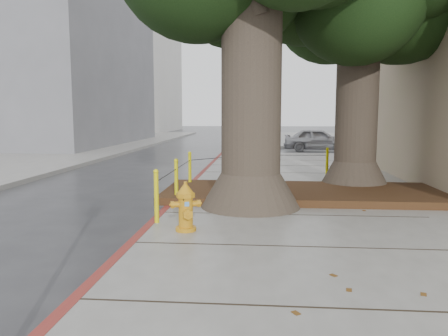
# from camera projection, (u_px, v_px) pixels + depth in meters

# --- Properties ---
(ground) EXTENTS (140.00, 140.00, 0.00)m
(ground) POSITION_uv_depth(u_px,v_px,m) (267.00, 256.00, 6.31)
(ground) COLOR #28282B
(ground) RESTS_ON ground
(sidewalk_far) EXTENTS (16.00, 20.00, 0.15)m
(sidewalk_far) POSITION_uv_depth(u_px,v_px,m) (336.00, 139.00, 35.46)
(sidewalk_far) COLOR slate
(sidewalk_far) RESTS_ON ground
(curb_red) EXTENTS (0.14, 26.00, 0.16)m
(curb_red) POSITION_uv_depth(u_px,v_px,m) (167.00, 210.00, 8.94)
(curb_red) COLOR maroon
(curb_red) RESTS_ON ground
(planter_bed) EXTENTS (6.40, 2.60, 0.16)m
(planter_bed) POSITION_uv_depth(u_px,v_px,m) (304.00, 193.00, 10.06)
(planter_bed) COLOR black
(planter_bed) RESTS_ON sidewalk_main
(building_far_grey) EXTENTS (12.00, 16.00, 12.00)m
(building_far_grey) POSITION_uv_depth(u_px,v_px,m) (34.00, 53.00, 28.59)
(building_far_grey) COLOR slate
(building_far_grey) RESTS_ON ground
(building_far_white) EXTENTS (12.00, 18.00, 15.00)m
(building_far_white) POSITION_uv_depth(u_px,v_px,m) (118.00, 68.00, 51.32)
(building_far_white) COLOR silver
(building_far_white) RESTS_ON ground
(bollard_ring) EXTENTS (3.79, 5.39, 0.95)m
(bollard_ring) POSITION_uv_depth(u_px,v_px,m) (229.00, 171.00, 10.63)
(bollard_ring) COLOR yellow
(bollard_ring) RESTS_ON sidewalk_main
(fire_hydrant) EXTENTS (0.43, 0.43, 0.81)m
(fire_hydrant) POSITION_uv_depth(u_px,v_px,m) (186.00, 207.00, 7.05)
(fire_hydrant) COLOR orange
(fire_hydrant) RESTS_ON sidewalk_main
(car_silver) EXTENTS (3.89, 1.92, 1.28)m
(car_silver) POSITION_uv_depth(u_px,v_px,m) (318.00, 140.00, 24.05)
(car_silver) COLOR #ADACB1
(car_silver) RESTS_ON ground
(car_dark) EXTENTS (2.04, 4.22, 1.18)m
(car_dark) POSITION_uv_depth(u_px,v_px,m) (66.00, 138.00, 26.15)
(car_dark) COLOR black
(car_dark) RESTS_ON ground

